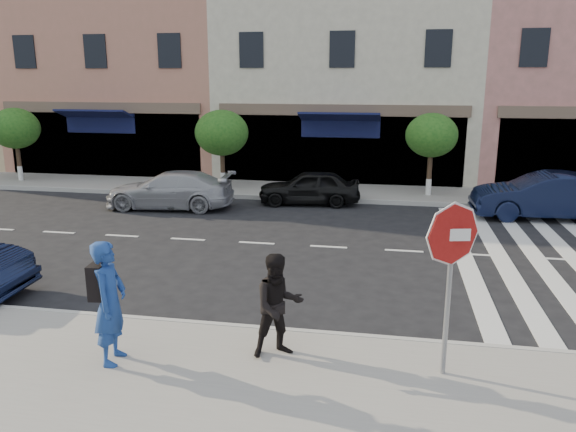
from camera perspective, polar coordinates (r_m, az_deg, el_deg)
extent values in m
plane|color=black|center=(11.49, 1.94, -8.99)|extent=(120.00, 120.00, 0.00)
cube|color=gray|center=(8.18, -2.14, -18.68)|extent=(60.00, 4.50, 0.15)
cube|color=gray|center=(21.97, 6.16, 2.38)|extent=(60.00, 3.00, 0.15)
cube|color=#B87560|center=(30.28, -14.90, 18.37)|extent=(10.00, 9.00, 14.00)
cube|color=beige|center=(27.55, 6.37, 16.08)|extent=(11.00, 9.00, 11.00)
cylinder|color=#473323|center=(26.56, -25.66, 5.07)|extent=(0.18, 0.18, 1.65)
cylinder|color=silver|center=(26.63, -25.54, 3.96)|extent=(0.20, 0.20, 0.60)
ellipsoid|color=#1A4C15|center=(26.41, -25.98, 8.01)|extent=(2.00, 2.00, 1.70)
cylinder|color=#473323|center=(22.52, -6.65, 4.91)|extent=(0.18, 0.18, 1.60)
cylinder|color=silver|center=(22.60, -6.62, 3.67)|extent=(0.20, 0.20, 0.60)
ellipsoid|color=#1A4C15|center=(22.34, -6.75, 8.40)|extent=(2.10, 2.10, 1.79)
cylinder|color=#473323|center=(21.60, 14.17, 4.34)|extent=(0.18, 0.18, 1.71)
cylinder|color=silver|center=(21.69, 14.08, 2.90)|extent=(0.20, 0.20, 0.60)
ellipsoid|color=#1A4C15|center=(21.42, 14.39, 7.96)|extent=(1.90, 1.90, 1.62)
cylinder|color=gray|center=(8.56, 15.94, -8.08)|extent=(0.09, 0.09, 2.40)
cylinder|color=white|center=(8.24, 16.40, -1.77)|extent=(0.92, 0.22, 0.94)
cylinder|color=#9E1411|center=(8.23, 16.41, -1.81)|extent=(0.86, 0.22, 0.87)
cube|color=white|center=(8.20, 16.44, -1.86)|extent=(0.48, 0.12, 0.17)
imported|color=navy|center=(9.10, -17.63, -8.37)|extent=(0.54, 0.76, 1.96)
imported|color=black|center=(8.92, -0.99, -9.08)|extent=(1.02, 0.95, 1.69)
imported|color=#9E9EA3|center=(19.92, -11.93, 2.61)|extent=(4.53, 2.08, 1.28)
imported|color=black|center=(20.14, 2.18, 2.95)|extent=(3.74, 1.80, 1.23)
imported|color=black|center=(19.80, 24.70, 1.86)|extent=(4.59, 1.76, 1.49)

